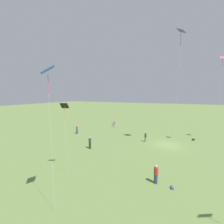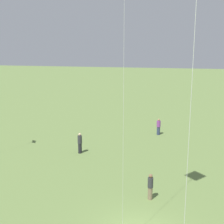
# 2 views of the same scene
# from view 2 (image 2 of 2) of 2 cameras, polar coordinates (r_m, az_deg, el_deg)

# --- Properties ---
(person_1) EXTENTS (0.59, 0.59, 1.81)m
(person_1) POSITION_cam_2_polar(r_m,az_deg,el_deg) (34.65, 8.51, -2.70)
(person_1) COLOR #333D5B
(person_1) RESTS_ON ground_plane
(person_2) EXTENTS (0.45, 0.45, 1.90)m
(person_2) POSITION_cam_2_polar(r_m,az_deg,el_deg) (28.68, -5.89, -5.69)
(person_2) COLOR #232328
(person_2) RESTS_ON ground_plane
(person_4) EXTENTS (0.39, 0.39, 1.72)m
(person_4) POSITION_cam_2_polar(r_m,az_deg,el_deg) (20.57, 7.02, -13.40)
(person_4) COLOR #847056
(person_4) RESTS_ON ground_plane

